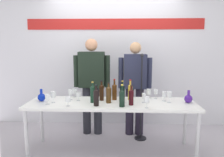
{
  "coord_description": "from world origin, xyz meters",
  "views": [
    {
      "loc": [
        0.15,
        -3.11,
        1.6
      ],
      "look_at": [
        0.0,
        0.15,
        1.08
      ],
      "focal_mm": 35.57,
      "sensor_mm": 36.0,
      "label": 1
    }
  ],
  "objects_px": {
    "wine_glass_right_2": "(156,92)",
    "wine_glass_left_4": "(53,95)",
    "wine_bottle_0": "(96,97)",
    "wine_bottle_1": "(122,98)",
    "presenter_left": "(92,80)",
    "wine_bottle_4": "(109,94)",
    "display_table": "(112,106)",
    "wine_bottle_3": "(114,91)",
    "wine_bottle_6": "(122,93)",
    "wine_bottle_8": "(131,96)",
    "decanter_blue_left": "(41,97)",
    "wine_glass_left_2": "(75,91)",
    "wine_bottle_2": "(130,91)",
    "wine_glass_left_0": "(70,93)",
    "wine_bottle_7": "(102,92)",
    "decanter_blue_right": "(188,98)",
    "wine_glass_left_1": "(78,95)",
    "wine_bottle_5": "(93,93)",
    "wine_glass_right_5": "(164,95)",
    "wine_glass_right_1": "(147,99)",
    "presenter_right": "(135,83)",
    "wine_glass_right_4": "(149,92)",
    "wine_glass_right_0": "(144,96)",
    "wine_glass_left_5": "(68,99)",
    "microphone_stand": "(141,112)",
    "wine_glass_left_3": "(47,97)",
    "wine_glass_right_3": "(169,95)"
  },
  "relations": [
    {
      "from": "wine_glass_right_2",
      "to": "wine_glass_left_4",
      "type": "bearing_deg",
      "value": -168.89
    },
    {
      "from": "wine_bottle_0",
      "to": "wine_bottle_1",
      "type": "bearing_deg",
      "value": -4.45
    },
    {
      "from": "presenter_left",
      "to": "wine_bottle_4",
      "type": "xyz_separation_m",
      "value": [
        0.33,
        -0.7,
        -0.08
      ]
    },
    {
      "from": "display_table",
      "to": "wine_bottle_3",
      "type": "height_order",
      "value": "wine_bottle_3"
    },
    {
      "from": "wine_bottle_6",
      "to": "wine_bottle_8",
      "type": "relative_size",
      "value": 1.14
    },
    {
      "from": "decanter_blue_left",
      "to": "wine_glass_left_2",
      "type": "height_order",
      "value": "decanter_blue_left"
    },
    {
      "from": "wine_bottle_2",
      "to": "wine_glass_left_0",
      "type": "bearing_deg",
      "value": -176.77
    },
    {
      "from": "wine_bottle_1",
      "to": "wine_bottle_7",
      "type": "xyz_separation_m",
      "value": [
        -0.3,
        0.32,
        0.01
      ]
    },
    {
      "from": "decanter_blue_right",
      "to": "wine_glass_left_1",
      "type": "xyz_separation_m",
      "value": [
        -1.6,
        0.05,
        0.03
      ]
    },
    {
      "from": "wine_bottle_7",
      "to": "wine_bottle_6",
      "type": "bearing_deg",
      "value": -17.15
    },
    {
      "from": "wine_bottle_5",
      "to": "wine_glass_right_5",
      "type": "xyz_separation_m",
      "value": [
        1.04,
        0.12,
        -0.04
      ]
    },
    {
      "from": "wine_bottle_1",
      "to": "wine_glass_right_1",
      "type": "bearing_deg",
      "value": -9.0
    },
    {
      "from": "presenter_right",
      "to": "wine_bottle_7",
      "type": "relative_size",
      "value": 5.36
    },
    {
      "from": "wine_glass_right_4",
      "to": "wine_bottle_6",
      "type": "bearing_deg",
      "value": -147.2
    },
    {
      "from": "presenter_left",
      "to": "wine_bottle_1",
      "type": "distance_m",
      "value": 1.03
    },
    {
      "from": "wine_bottle_0",
      "to": "wine_glass_left_4",
      "type": "bearing_deg",
      "value": 168.02
    },
    {
      "from": "presenter_right",
      "to": "wine_bottle_4",
      "type": "bearing_deg",
      "value": -120.76
    },
    {
      "from": "wine_bottle_4",
      "to": "wine_glass_right_4",
      "type": "height_order",
      "value": "wine_bottle_4"
    },
    {
      "from": "wine_bottle_3",
      "to": "wine_bottle_2",
      "type": "bearing_deg",
      "value": 2.5
    },
    {
      "from": "wine_bottle_5",
      "to": "wine_glass_right_0",
      "type": "relative_size",
      "value": 2.15
    },
    {
      "from": "wine_bottle_3",
      "to": "wine_glass_right_1",
      "type": "xyz_separation_m",
      "value": [
        0.44,
        -0.42,
        -0.02
      ]
    },
    {
      "from": "wine_bottle_6",
      "to": "wine_glass_right_1",
      "type": "distance_m",
      "value": 0.43
    },
    {
      "from": "wine_bottle_0",
      "to": "wine_glass_left_4",
      "type": "height_order",
      "value": "wine_bottle_0"
    },
    {
      "from": "display_table",
      "to": "wine_glass_left_5",
      "type": "xyz_separation_m",
      "value": [
        -0.58,
        -0.22,
        0.15
      ]
    },
    {
      "from": "wine_glass_right_1",
      "to": "microphone_stand",
      "type": "distance_m",
      "value": 0.84
    },
    {
      "from": "display_table",
      "to": "wine_bottle_6",
      "type": "height_order",
      "value": "wine_bottle_6"
    },
    {
      "from": "wine_bottle_3",
      "to": "presenter_right",
      "type": "bearing_deg",
      "value": 56.83
    },
    {
      "from": "wine_bottle_0",
      "to": "wine_glass_right_4",
      "type": "height_order",
      "value": "wine_bottle_0"
    },
    {
      "from": "wine_glass_left_2",
      "to": "wine_glass_right_1",
      "type": "distance_m",
      "value": 1.21
    },
    {
      "from": "wine_bottle_6",
      "to": "wine_glass_right_1",
      "type": "height_order",
      "value": "wine_bottle_6"
    },
    {
      "from": "display_table",
      "to": "microphone_stand",
      "type": "bearing_deg",
      "value": 44.89
    },
    {
      "from": "decanter_blue_right",
      "to": "wine_glass_left_5",
      "type": "xyz_separation_m",
      "value": [
        -1.68,
        -0.24,
        0.03
      ]
    },
    {
      "from": "wine_glass_right_0",
      "to": "microphone_stand",
      "type": "relative_size",
      "value": 0.1
    },
    {
      "from": "wine_bottle_0",
      "to": "wine_glass_right_4",
      "type": "xyz_separation_m",
      "value": [
        0.77,
        0.47,
        -0.03
      ]
    },
    {
      "from": "presenter_right",
      "to": "microphone_stand",
      "type": "distance_m",
      "value": 0.49
    },
    {
      "from": "display_table",
      "to": "wine_glass_right_2",
      "type": "bearing_deg",
      "value": 19.76
    },
    {
      "from": "wine_bottle_7",
      "to": "wine_glass_left_4",
      "type": "height_order",
      "value": "wine_bottle_7"
    },
    {
      "from": "decanter_blue_right",
      "to": "microphone_stand",
      "type": "distance_m",
      "value": 0.85
    },
    {
      "from": "wine_bottle_8",
      "to": "wine_glass_left_0",
      "type": "xyz_separation_m",
      "value": [
        -0.9,
        0.24,
        -0.01
      ]
    },
    {
      "from": "wine_glass_right_5",
      "to": "wine_glass_left_3",
      "type": "bearing_deg",
      "value": -171.28
    },
    {
      "from": "wine_glass_right_1",
      "to": "wine_glass_right_2",
      "type": "distance_m",
      "value": 0.54
    },
    {
      "from": "wine_glass_right_4",
      "to": "wine_glass_right_0",
      "type": "bearing_deg",
      "value": -110.46
    },
    {
      "from": "wine_bottle_3",
      "to": "display_table",
      "type": "bearing_deg",
      "value": -103.46
    },
    {
      "from": "microphone_stand",
      "to": "wine_glass_right_0",
      "type": "bearing_deg",
      "value": -90.42
    },
    {
      "from": "wine_bottle_2",
      "to": "wine_glass_right_5",
      "type": "xyz_separation_m",
      "value": [
        0.5,
        -0.06,
        -0.03
      ]
    },
    {
      "from": "decanter_blue_left",
      "to": "wine_glass_right_3",
      "type": "height_order",
      "value": "decanter_blue_left"
    },
    {
      "from": "wine_bottle_7",
      "to": "wine_glass_right_4",
      "type": "bearing_deg",
      "value": 13.28
    },
    {
      "from": "wine_bottle_4",
      "to": "wine_glass_right_0",
      "type": "relative_size",
      "value": 2.11
    },
    {
      "from": "wine_glass_right_2",
      "to": "wine_bottle_1",
      "type": "bearing_deg",
      "value": -138.54
    },
    {
      "from": "wine_glass_left_4",
      "to": "wine_glass_right_3",
      "type": "distance_m",
      "value": 1.67
    }
  ]
}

